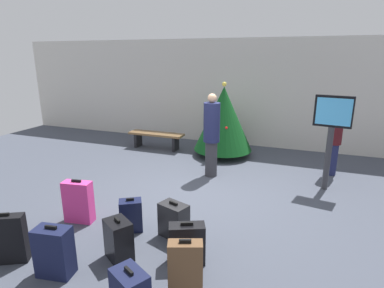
# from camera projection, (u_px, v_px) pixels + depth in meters

# --- Properties ---
(ground_plane) EXTENTS (16.00, 16.00, 0.00)m
(ground_plane) POSITION_uv_depth(u_px,v_px,m) (201.00, 192.00, 6.37)
(ground_plane) COLOR #424754
(back_wall) EXTENTS (16.00, 0.20, 3.18)m
(back_wall) POSITION_uv_depth(u_px,v_px,m) (244.00, 93.00, 9.47)
(back_wall) COLOR beige
(back_wall) RESTS_ON ground_plane
(holiday_tree) EXTENTS (1.58, 1.58, 2.02)m
(holiday_tree) POSITION_uv_depth(u_px,v_px,m) (223.00, 119.00, 8.45)
(holiday_tree) COLOR #4C3319
(holiday_tree) RESTS_ON ground_plane
(flight_info_kiosk) EXTENTS (0.72, 0.20, 1.94)m
(flight_info_kiosk) POSITION_uv_depth(u_px,v_px,m) (332.00, 127.00, 6.19)
(flight_info_kiosk) COLOR #333338
(flight_info_kiosk) RESTS_ON ground_plane
(waiting_bench) EXTENTS (1.65, 0.44, 0.48)m
(waiting_bench) POSITION_uv_depth(u_px,v_px,m) (156.00, 137.00, 9.27)
(waiting_bench) COLOR brown
(waiting_bench) RESTS_ON ground_plane
(traveller_0) EXTENTS (0.41, 0.41, 1.70)m
(traveller_0) POSITION_uv_depth(u_px,v_px,m) (335.00, 137.00, 7.09)
(traveller_0) COLOR #1E234C
(traveller_0) RESTS_ON ground_plane
(traveller_1) EXTENTS (0.48, 0.48, 1.89)m
(traveller_1) POSITION_uv_depth(u_px,v_px,m) (212.00, 134.00, 7.00)
(traveller_1) COLOR #333338
(traveller_1) RESTS_ON ground_plane
(suitcase_0) EXTENTS (0.49, 0.39, 0.57)m
(suitcase_0) POSITION_uv_depth(u_px,v_px,m) (174.00, 220.00, 4.76)
(suitcase_0) COLOR #232326
(suitcase_0) RESTS_ON ground_plane
(suitcase_1) EXTENTS (0.42, 0.30, 0.77)m
(suitcase_1) POSITION_uv_depth(u_px,v_px,m) (185.00, 272.00, 3.48)
(suitcase_1) COLOR brown
(suitcase_1) RESTS_ON ground_plane
(suitcase_2) EXTENTS (0.50, 0.28, 0.74)m
(suitcase_2) POSITION_uv_depth(u_px,v_px,m) (78.00, 202.00, 5.18)
(suitcase_2) COLOR #E5388C
(suitcase_2) RESTS_ON ground_plane
(suitcase_3) EXTENTS (0.47, 0.44, 0.60)m
(suitcase_3) POSITION_uv_depth(u_px,v_px,m) (119.00, 240.00, 4.23)
(suitcase_3) COLOR black
(suitcase_3) RESTS_ON ground_plane
(suitcase_5) EXTENTS (0.47, 0.32, 0.69)m
(suitcase_5) POSITION_uv_depth(u_px,v_px,m) (54.00, 252.00, 3.90)
(suitcase_5) COLOR #141938
(suitcase_5) RESTS_ON ground_plane
(suitcase_6) EXTENTS (0.53, 0.39, 0.72)m
(suitcase_6) POSITION_uv_depth(u_px,v_px,m) (6.00, 239.00, 4.15)
(suitcase_6) COLOR black
(suitcase_6) RESTS_ON ground_plane
(suitcase_7) EXTENTS (0.52, 0.39, 0.60)m
(suitcase_7) POSITION_uv_depth(u_px,v_px,m) (187.00, 244.00, 4.14)
(suitcase_7) COLOR black
(suitcase_7) RESTS_ON ground_plane
(suitcase_8) EXTENTS (0.42, 0.38, 0.55)m
(suitcase_8) POSITION_uv_depth(u_px,v_px,m) (131.00, 215.00, 4.92)
(suitcase_8) COLOR #141938
(suitcase_8) RESTS_ON ground_plane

